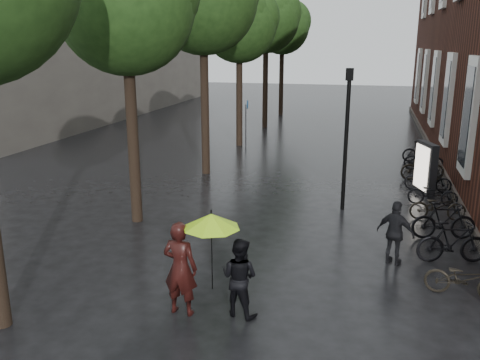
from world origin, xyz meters
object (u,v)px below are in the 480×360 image
(person_black, at_px, (239,277))
(lamp_post, at_px, (347,126))
(person_burgundy, at_px, (180,268))
(pedestrian_walking, at_px, (395,233))
(parked_bicycles, at_px, (434,193))
(ad_lightbox, at_px, (425,169))

(person_black, height_order, lamp_post, lamp_post)
(person_burgundy, distance_m, person_black, 1.16)
(person_burgundy, xyz_separation_m, person_black, (1.12, 0.24, -0.16))
(person_black, relative_size, lamp_post, 0.36)
(pedestrian_walking, distance_m, parked_bicycles, 5.14)
(person_burgundy, height_order, pedestrian_walking, person_burgundy)
(person_burgundy, bearing_deg, pedestrian_walking, -136.25)
(person_burgundy, bearing_deg, person_black, -164.41)
(pedestrian_walking, distance_m, lamp_post, 4.58)
(person_black, height_order, parked_bicycles, person_black)
(person_burgundy, bearing_deg, parked_bicycles, -119.58)
(person_black, distance_m, lamp_post, 7.56)
(ad_lightbox, bearing_deg, parked_bicycles, -100.95)
(parked_bicycles, relative_size, lamp_post, 3.08)
(parked_bicycles, height_order, lamp_post, lamp_post)
(person_burgundy, distance_m, parked_bicycles, 10.07)
(parked_bicycles, bearing_deg, lamp_post, -160.17)
(ad_lightbox, bearing_deg, lamp_post, -157.44)
(person_black, xyz_separation_m, lamp_post, (1.56, 7.14, 1.90))
(person_burgundy, height_order, parked_bicycles, person_burgundy)
(person_burgundy, height_order, lamp_post, lamp_post)
(person_burgundy, xyz_separation_m, parked_bicycles, (5.53, 8.40, -0.49))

